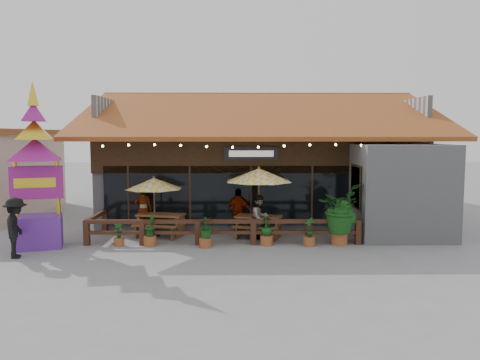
{
  "coord_description": "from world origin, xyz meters",
  "views": [
    {
      "loc": [
        -1.18,
        -17.1,
        3.97
      ],
      "look_at": [
        -0.96,
        1.5,
        2.16
      ],
      "focal_mm": 35.0,
      "sensor_mm": 36.0,
      "label": 1
    }
  ],
  "objects_px": {
    "picnic_table_right": "(259,223)",
    "pedestrian": "(16,228)",
    "umbrella_left": "(154,184)",
    "picnic_table_left": "(161,221)",
    "umbrella_right": "(259,175)",
    "thai_sign_tower": "(35,154)",
    "tropical_plant": "(340,210)"
  },
  "relations": [
    {
      "from": "umbrella_left",
      "to": "picnic_table_right",
      "type": "bearing_deg",
      "value": -2.95
    },
    {
      "from": "thai_sign_tower",
      "to": "umbrella_right",
      "type": "bearing_deg",
      "value": 10.79
    },
    {
      "from": "tropical_plant",
      "to": "umbrella_right",
      "type": "bearing_deg",
      "value": 158.31
    },
    {
      "from": "pedestrian",
      "to": "thai_sign_tower",
      "type": "bearing_deg",
      "value": -23.12
    },
    {
      "from": "umbrella_right",
      "to": "thai_sign_tower",
      "type": "relative_size",
      "value": 0.54
    },
    {
      "from": "thai_sign_tower",
      "to": "pedestrian",
      "type": "height_order",
      "value": "thai_sign_tower"
    },
    {
      "from": "thai_sign_tower",
      "to": "pedestrian",
      "type": "relative_size",
      "value": 3.17
    },
    {
      "from": "umbrella_left",
      "to": "picnic_table_left",
      "type": "bearing_deg",
      "value": 14.22
    },
    {
      "from": "picnic_table_right",
      "to": "pedestrian",
      "type": "bearing_deg",
      "value": -159.72
    },
    {
      "from": "picnic_table_left",
      "to": "thai_sign_tower",
      "type": "xyz_separation_m",
      "value": [
        -4.01,
        -1.86,
        2.71
      ]
    },
    {
      "from": "umbrella_left",
      "to": "thai_sign_tower",
      "type": "distance_m",
      "value": 4.35
    },
    {
      "from": "umbrella_right",
      "to": "picnic_table_left",
      "type": "height_order",
      "value": "umbrella_right"
    },
    {
      "from": "picnic_table_right",
      "to": "tropical_plant",
      "type": "xyz_separation_m",
      "value": [
        2.87,
        -1.23,
        0.71
      ]
    },
    {
      "from": "umbrella_left",
      "to": "picnic_table_right",
      "type": "xyz_separation_m",
      "value": [
        4.06,
        -0.21,
        -1.5
      ]
    },
    {
      "from": "tropical_plant",
      "to": "umbrella_left",
      "type": "bearing_deg",
      "value": 168.22
    },
    {
      "from": "thai_sign_tower",
      "to": "pedestrian",
      "type": "bearing_deg",
      "value": -96.48
    },
    {
      "from": "umbrella_left",
      "to": "pedestrian",
      "type": "bearing_deg",
      "value": -141.17
    },
    {
      "from": "picnic_table_left",
      "to": "tropical_plant",
      "type": "height_order",
      "value": "tropical_plant"
    },
    {
      "from": "picnic_table_right",
      "to": "umbrella_right",
      "type": "bearing_deg",
      "value": -88.61
    },
    {
      "from": "picnic_table_right",
      "to": "pedestrian",
      "type": "height_order",
      "value": "pedestrian"
    },
    {
      "from": "umbrella_right",
      "to": "umbrella_left",
      "type": "bearing_deg",
      "value": 175.71
    },
    {
      "from": "umbrella_right",
      "to": "tropical_plant",
      "type": "relative_size",
      "value": 1.53
    },
    {
      "from": "picnic_table_left",
      "to": "umbrella_left",
      "type": "bearing_deg",
      "value": -165.78
    },
    {
      "from": "umbrella_right",
      "to": "pedestrian",
      "type": "height_order",
      "value": "umbrella_right"
    },
    {
      "from": "thai_sign_tower",
      "to": "tropical_plant",
      "type": "height_order",
      "value": "thai_sign_tower"
    },
    {
      "from": "umbrella_right",
      "to": "picnic_table_left",
      "type": "distance_m",
      "value": 4.25
    },
    {
      "from": "picnic_table_right",
      "to": "umbrella_left",
      "type": "bearing_deg",
      "value": 177.05
    },
    {
      "from": "umbrella_left",
      "to": "thai_sign_tower",
      "type": "height_order",
      "value": "thai_sign_tower"
    },
    {
      "from": "picnic_table_left",
      "to": "thai_sign_tower",
      "type": "distance_m",
      "value": 5.18
    },
    {
      "from": "umbrella_left",
      "to": "pedestrian",
      "type": "height_order",
      "value": "umbrella_left"
    },
    {
      "from": "umbrella_left",
      "to": "umbrella_right",
      "type": "height_order",
      "value": "umbrella_right"
    },
    {
      "from": "pedestrian",
      "to": "picnic_table_left",
      "type": "bearing_deg",
      "value": -68.93
    }
  ]
}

